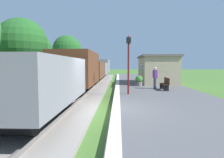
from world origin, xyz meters
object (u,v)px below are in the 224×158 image
object	(u,v)px
person_waiting	(155,77)
potted_planter	(139,81)
bench_near_hut	(165,84)
lamp_post_near	(128,54)
freight_train	(91,70)
station_hut	(157,69)
tree_trackside_far	(36,49)
bench_down_platform	(146,76)
tree_trackside_mid	(22,44)
tree_field_left	(67,50)

from	to	relation	value
person_waiting	potted_planter	distance (m)	2.32
bench_near_hut	lamp_post_near	xyz separation A→B (m)	(-2.82, -2.08, 2.08)
bench_near_hut	potted_planter	distance (m)	3.16
freight_train	bench_near_hut	xyz separation A→B (m)	(6.34, -5.92, -0.80)
freight_train	station_hut	distance (m)	6.81
freight_train	tree_trackside_far	world-z (taller)	tree_trackside_far
lamp_post_near	bench_down_platform	bearing A→B (deg)	77.13
station_hut	lamp_post_near	size ratio (longest dim) A/B	1.57
tree_trackside_mid	lamp_post_near	bearing A→B (deg)	-8.51
lamp_post_near	station_hut	bearing A→B (deg)	66.65
person_waiting	tree_field_left	distance (m)	17.96
potted_planter	tree_trackside_far	xyz separation A→B (m)	(-11.20, 4.83, 3.16)
tree_trackside_mid	tree_trackside_far	size ratio (longest dim) A/B	0.94
bench_down_platform	potted_planter	world-z (taller)	potted_planter
station_hut	tree_trackside_far	xyz separation A→B (m)	(-13.30, 2.02, 2.23)
tree_field_left	freight_train	bearing A→B (deg)	-61.19
freight_train	tree_trackside_mid	world-z (taller)	tree_trackside_mid
bench_down_platform	potted_planter	distance (m)	7.74
station_hut	potted_planter	xyz separation A→B (m)	(-2.10, -2.81, -0.93)
station_hut	potted_planter	distance (m)	3.62
potted_planter	tree_field_left	bearing A→B (deg)	128.39
tree_field_left	tree_trackside_mid	bearing A→B (deg)	-86.12
bench_near_hut	lamp_post_near	world-z (taller)	lamp_post_near
lamp_post_near	bench_near_hut	bearing A→B (deg)	36.38
lamp_post_near	person_waiting	bearing A→B (deg)	51.43
freight_train	lamp_post_near	distance (m)	8.83
bench_down_platform	tree_field_left	bearing A→B (deg)	157.98
station_hut	tree_trackside_far	size ratio (longest dim) A/B	1.02
station_hut	bench_down_platform	xyz separation A→B (m)	(-0.46, 4.76, -0.93)
station_hut	lamp_post_near	xyz separation A→B (m)	(-3.28, -7.59, 1.15)
station_hut	potted_planter	world-z (taller)	station_hut
bench_down_platform	tree_field_left	size ratio (longest dim) A/B	0.23
person_waiting	tree_trackside_far	xyz separation A→B (m)	(-12.22, 6.86, 2.70)
bench_near_hut	tree_trackside_mid	distance (m)	10.60
tree_trackside_far	bench_down_platform	bearing A→B (deg)	12.01
bench_down_platform	tree_trackside_far	bearing A→B (deg)	-167.99
bench_near_hut	bench_down_platform	bearing A→B (deg)	90.00
bench_down_platform	potted_planter	size ratio (longest dim) A/B	1.64
bench_down_platform	tree_trackside_mid	xyz separation A→B (m)	(-10.16, -11.25, 2.86)
bench_down_platform	tree_trackside_mid	bearing A→B (deg)	-132.09
tree_trackside_mid	tree_field_left	world-z (taller)	tree_field_left
tree_field_left	potted_planter	bearing A→B (deg)	-51.61
bench_down_platform	tree_trackside_far	distance (m)	13.50
tree_trackside_far	tree_trackside_mid	bearing A→B (deg)	-72.50
tree_trackside_mid	tree_trackside_far	world-z (taller)	tree_trackside_far
freight_train	lamp_post_near	size ratio (longest dim) A/B	8.81
bench_down_platform	person_waiting	xyz separation A→B (m)	(-0.62, -9.59, 0.46)
tree_trackside_far	tree_field_left	distance (m)	7.47
freight_train	person_waiting	xyz separation A→B (m)	(5.72, -5.25, -0.34)
freight_train	lamp_post_near	world-z (taller)	lamp_post_near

